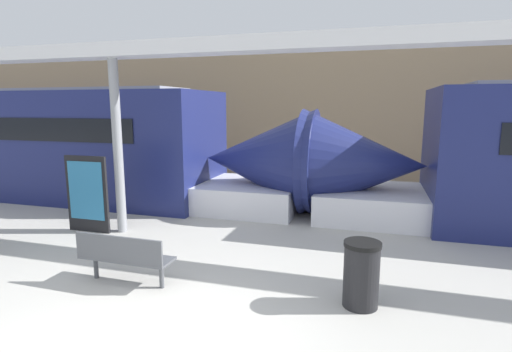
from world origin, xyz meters
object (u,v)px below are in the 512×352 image
(support_column_near, at_px, (118,148))
(poster_board, at_px, (87,194))
(trash_bin, at_px, (361,274))
(bench_near, at_px, (124,255))

(support_column_near, bearing_deg, poster_board, -162.62)
(trash_bin, xyz_separation_m, poster_board, (-5.78, 1.72, 0.38))
(poster_board, bearing_deg, support_column_near, 17.38)
(trash_bin, relative_size, support_column_near, 0.25)
(bench_near, xyz_separation_m, poster_board, (-2.32, 2.07, 0.36))
(trash_bin, bearing_deg, bench_near, -174.16)
(poster_board, bearing_deg, bench_near, -41.84)
(bench_near, bearing_deg, trash_bin, 6.67)
(bench_near, distance_m, trash_bin, 3.48)
(trash_bin, bearing_deg, support_column_near, 159.25)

